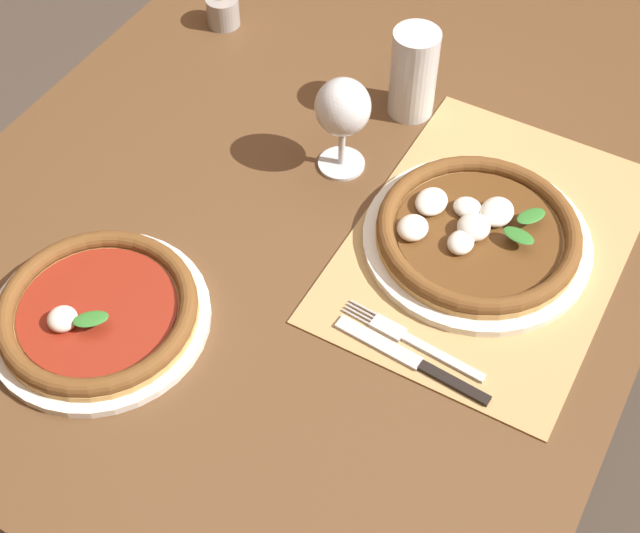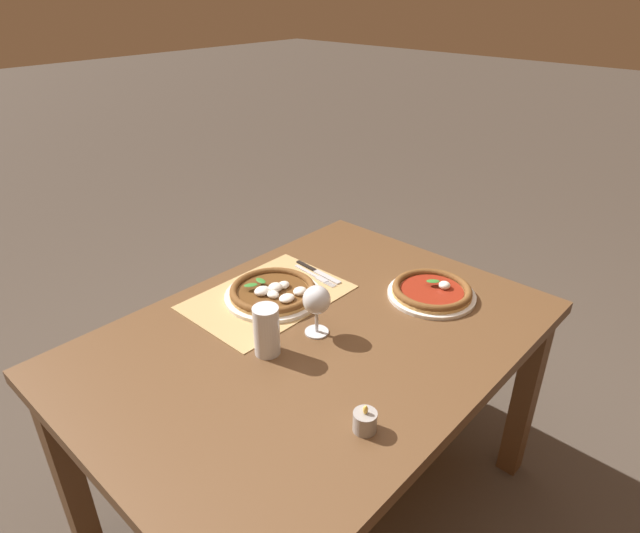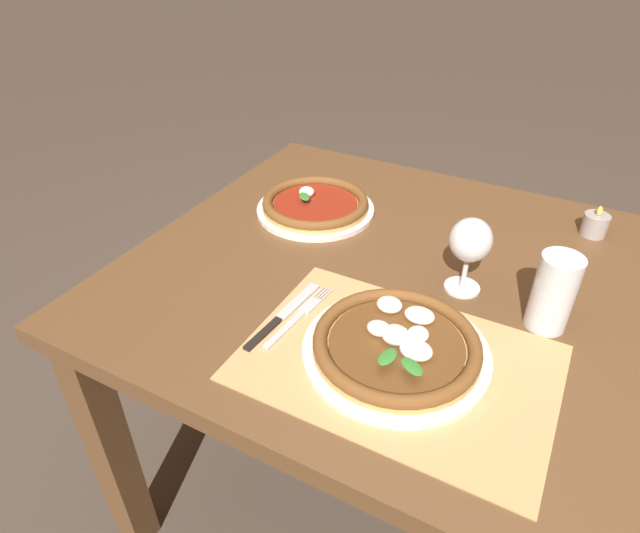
{
  "view_description": "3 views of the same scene",
  "coord_description": "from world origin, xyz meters",
  "px_view_note": "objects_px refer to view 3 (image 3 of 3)",
  "views": [
    {
      "loc": [
        -0.85,
        -0.43,
        1.68
      ],
      "look_at": [
        -0.22,
        -0.08,
        0.78
      ],
      "focal_mm": 50.0,
      "sensor_mm": 36.0,
      "label": 1
    },
    {
      "loc": [
        0.93,
        0.88,
        1.65
      ],
      "look_at": [
        -0.2,
        -0.16,
        0.82
      ],
      "focal_mm": 30.0,
      "sensor_mm": 36.0,
      "label": 2
    },
    {
      "loc": [
        0.14,
        -0.87,
        1.38
      ],
      "look_at": [
        -0.24,
        -0.16,
        0.81
      ],
      "focal_mm": 30.0,
      "sensor_mm": 36.0,
      "label": 3
    }
  ],
  "objects_px": {
    "pint_glass": "(553,294)",
    "knife": "(283,315)",
    "fork": "(299,316)",
    "pizza_far": "(315,205)",
    "wine_glass": "(471,242)",
    "votive_candle": "(595,225)",
    "pizza_near": "(397,345)"
  },
  "relations": [
    {
      "from": "pizza_near",
      "to": "wine_glass",
      "type": "relative_size",
      "value": 2.03
    },
    {
      "from": "pizza_near",
      "to": "pizza_far",
      "type": "bearing_deg",
      "value": 133.75
    },
    {
      "from": "knife",
      "to": "votive_candle",
      "type": "relative_size",
      "value": 3.0
    },
    {
      "from": "pizza_near",
      "to": "fork",
      "type": "distance_m",
      "value": 0.19
    },
    {
      "from": "wine_glass",
      "to": "fork",
      "type": "height_order",
      "value": "wine_glass"
    },
    {
      "from": "pizza_far",
      "to": "votive_candle",
      "type": "relative_size",
      "value": 3.96
    },
    {
      "from": "fork",
      "to": "pizza_near",
      "type": "bearing_deg",
      "value": -1.59
    },
    {
      "from": "pizza_far",
      "to": "wine_glass",
      "type": "relative_size",
      "value": 1.84
    },
    {
      "from": "wine_glass",
      "to": "fork",
      "type": "relative_size",
      "value": 0.77
    },
    {
      "from": "fork",
      "to": "votive_candle",
      "type": "relative_size",
      "value": 2.79
    },
    {
      "from": "pizza_near",
      "to": "votive_candle",
      "type": "bearing_deg",
      "value": 66.33
    },
    {
      "from": "pizza_far",
      "to": "wine_glass",
      "type": "xyz_separation_m",
      "value": [
        0.4,
        -0.13,
        0.09
      ]
    },
    {
      "from": "fork",
      "to": "knife",
      "type": "distance_m",
      "value": 0.03
    },
    {
      "from": "wine_glass",
      "to": "votive_candle",
      "type": "height_order",
      "value": "wine_glass"
    },
    {
      "from": "votive_candle",
      "to": "fork",
      "type": "bearing_deg",
      "value": -127.84
    },
    {
      "from": "votive_candle",
      "to": "pizza_near",
      "type": "bearing_deg",
      "value": -113.67
    },
    {
      "from": "fork",
      "to": "knife",
      "type": "bearing_deg",
      "value": -157.48
    },
    {
      "from": "pizza_near",
      "to": "knife",
      "type": "xyz_separation_m",
      "value": [
        -0.22,
        -0.01,
        -0.02
      ]
    },
    {
      "from": "votive_candle",
      "to": "pint_glass",
      "type": "bearing_deg",
      "value": -96.79
    },
    {
      "from": "pizza_near",
      "to": "knife",
      "type": "relative_size",
      "value": 1.46
    },
    {
      "from": "votive_candle",
      "to": "knife",
      "type": "bearing_deg",
      "value": -128.94
    },
    {
      "from": "wine_glass",
      "to": "fork",
      "type": "bearing_deg",
      "value": -135.71
    },
    {
      "from": "fork",
      "to": "pizza_far",
      "type": "bearing_deg",
      "value": 114.26
    },
    {
      "from": "knife",
      "to": "votive_candle",
      "type": "bearing_deg",
      "value": 51.06
    },
    {
      "from": "pint_glass",
      "to": "fork",
      "type": "xyz_separation_m",
      "value": [
        -0.4,
        -0.19,
        -0.06
      ]
    },
    {
      "from": "pizza_near",
      "to": "fork",
      "type": "xyz_separation_m",
      "value": [
        -0.19,
        0.01,
        -0.02
      ]
    },
    {
      "from": "pint_glass",
      "to": "votive_candle",
      "type": "distance_m",
      "value": 0.38
    },
    {
      "from": "pizza_near",
      "to": "knife",
      "type": "distance_m",
      "value": 0.22
    },
    {
      "from": "pint_glass",
      "to": "knife",
      "type": "relative_size",
      "value": 0.67
    },
    {
      "from": "pizza_near",
      "to": "votive_candle",
      "type": "height_order",
      "value": "votive_candle"
    },
    {
      "from": "knife",
      "to": "wine_glass",
      "type": "bearing_deg",
      "value": 42.56
    },
    {
      "from": "fork",
      "to": "knife",
      "type": "xyz_separation_m",
      "value": [
        -0.03,
        -0.01,
        0.0
      ]
    }
  ]
}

